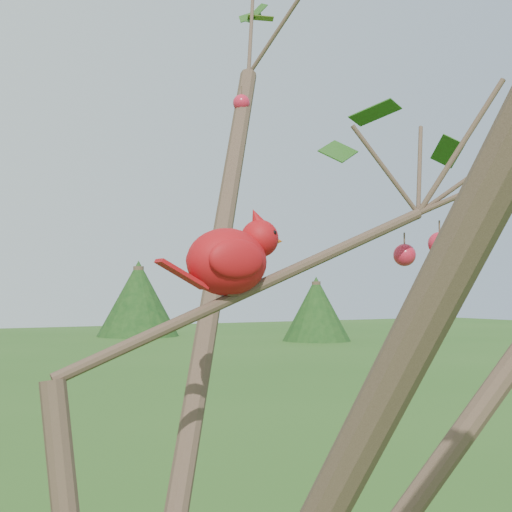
% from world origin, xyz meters
% --- Properties ---
extents(crabapple_tree, '(2.35, 2.05, 2.95)m').
position_xyz_m(crabapple_tree, '(0.03, -0.02, 2.12)').
color(crabapple_tree, '#3C2C20').
rests_on(crabapple_tree, ground).
extents(cardinal, '(0.21, 0.11, 0.15)m').
position_xyz_m(cardinal, '(0.21, 0.08, 2.12)').
color(cardinal, red).
rests_on(cardinal, ground).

